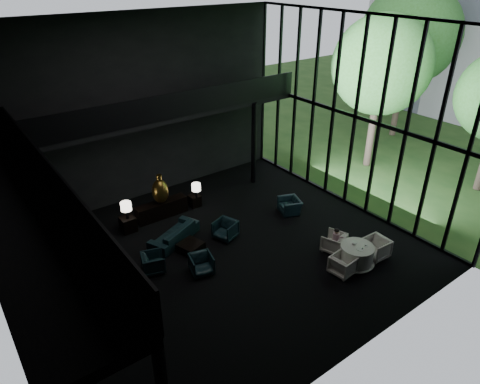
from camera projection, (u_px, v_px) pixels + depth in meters
floor at (218, 255)px, 15.85m from camera, size 14.00×12.00×0.02m
ceiling at (211, 26)px, 12.08m from camera, size 14.00×12.00×0.02m
wall_back at (137, 111)px, 18.22m from camera, size 14.00×0.04×8.00m
wall_front at (360, 240)px, 9.72m from camera, size 14.00×0.04×8.00m
curtain_wall at (355, 116)px, 17.62m from camera, size 0.20×12.00×8.00m
mezzanine_left at (17, 212)px, 10.82m from camera, size 2.00×12.00×0.25m
mezzanine_back at (169, 113)px, 18.04m from camera, size 12.00×2.00×0.25m
railing_left at (53, 180)px, 11.06m from camera, size 0.06×12.00×1.00m
railing_back at (180, 104)px, 17.05m from camera, size 12.00×0.06×1.00m
column_nw at (25, 188)px, 16.33m from camera, size 0.24×0.24×4.00m
column_ne at (254, 144)px, 20.27m from camera, size 0.24×0.24×4.00m
tree_near at (381, 65)px, 20.58m from camera, size 4.80×4.80×7.65m
tree_far at (410, 35)px, 24.27m from camera, size 5.60×5.60×8.80m
console at (162, 209)px, 18.12m from camera, size 2.24×0.51×0.71m
bronze_urn at (160, 191)px, 17.67m from camera, size 0.68×0.68×1.27m
side_table_left at (128, 224)px, 17.18m from camera, size 0.56×0.56×0.61m
table_lamp_left at (126, 207)px, 16.75m from camera, size 0.43×0.43×0.72m
side_table_right at (195, 201)px, 18.98m from camera, size 0.47×0.47×0.52m
table_lamp_right at (196, 188)px, 18.49m from camera, size 0.39×0.39×0.66m
sofa at (174, 231)px, 16.46m from camera, size 2.49×1.62×0.94m
lounge_armchair_west at (153, 262)px, 14.87m from camera, size 0.90×0.93×0.78m
lounge_armchair_east at (225, 228)px, 16.67m from camera, size 1.03×1.07×0.87m
lounge_armchair_south at (201, 263)px, 14.78m from camera, size 0.91×0.88×0.79m
window_armchair at (290, 204)px, 18.45m from camera, size 0.81×0.99×0.74m
coffee_table at (191, 247)px, 15.99m from camera, size 1.00×1.00×0.36m
dining_table at (356, 256)px, 15.27m from camera, size 1.34×1.34×0.75m
dining_chair_north at (334, 241)px, 15.94m from camera, size 1.00×0.96×0.82m
dining_chair_east at (376, 246)px, 15.57m from camera, size 0.87×0.93×0.92m
dining_chair_west at (343, 264)px, 14.75m from camera, size 0.80×0.84×0.80m
child at (336, 235)px, 15.72m from camera, size 0.26×0.26×0.56m
plate_a at (360, 249)px, 14.91m from camera, size 0.27×0.27×0.02m
plate_b at (355, 242)px, 15.30m from camera, size 0.20×0.20×0.01m
saucer at (366, 246)px, 15.09m from camera, size 0.19×0.19×0.01m
coffee_cup at (366, 245)px, 15.08m from camera, size 0.11×0.11×0.06m
cereal_bowl at (354, 244)px, 15.15m from camera, size 0.17×0.17×0.08m
cream_pot at (362, 248)px, 14.90m from camera, size 0.07×0.07×0.07m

